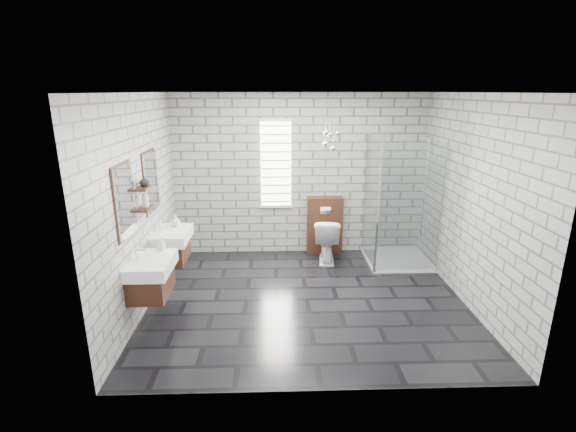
{
  "coord_description": "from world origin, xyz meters",
  "views": [
    {
      "loc": [
        -0.42,
        -5.08,
        2.72
      ],
      "look_at": [
        -0.24,
        0.35,
        1.08
      ],
      "focal_mm": 26.0,
      "sensor_mm": 36.0,
      "label": 1
    }
  ],
  "objects_px": {
    "cistern_panel": "(325,225)",
    "vanity_left": "(148,267)",
    "shower_enclosure": "(395,235)",
    "toilet": "(327,239)",
    "vanity_right": "(169,237)"
  },
  "relations": [
    {
      "from": "vanity_left",
      "to": "cistern_panel",
      "type": "distance_m",
      "value": 3.26
    },
    {
      "from": "shower_enclosure",
      "to": "vanity_right",
      "type": "bearing_deg",
      "value": -168.22
    },
    {
      "from": "shower_enclosure",
      "to": "toilet",
      "type": "height_order",
      "value": "shower_enclosure"
    },
    {
      "from": "cistern_panel",
      "to": "shower_enclosure",
      "type": "distance_m",
      "value": 1.19
    },
    {
      "from": "shower_enclosure",
      "to": "toilet",
      "type": "distance_m",
      "value": 1.1
    },
    {
      "from": "cistern_panel",
      "to": "vanity_left",
      "type": "bearing_deg",
      "value": -135.98
    },
    {
      "from": "cistern_panel",
      "to": "toilet",
      "type": "height_order",
      "value": "cistern_panel"
    },
    {
      "from": "vanity_right",
      "to": "cistern_panel",
      "type": "height_order",
      "value": "vanity_right"
    },
    {
      "from": "toilet",
      "to": "vanity_left",
      "type": "bearing_deg",
      "value": 45.76
    },
    {
      "from": "shower_enclosure",
      "to": "toilet",
      "type": "xyz_separation_m",
      "value": [
        -1.07,
        0.2,
        -0.14
      ]
    },
    {
      "from": "toilet",
      "to": "shower_enclosure",
      "type": "bearing_deg",
      "value": 175.17
    },
    {
      "from": "vanity_right",
      "to": "shower_enclosure",
      "type": "height_order",
      "value": "shower_enclosure"
    },
    {
      "from": "vanity_left",
      "to": "vanity_right",
      "type": "relative_size",
      "value": 1.0
    },
    {
      "from": "cistern_panel",
      "to": "toilet",
      "type": "bearing_deg",
      "value": -90.0
    },
    {
      "from": "vanity_left",
      "to": "toilet",
      "type": "relative_size",
      "value": 2.16
    }
  ]
}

